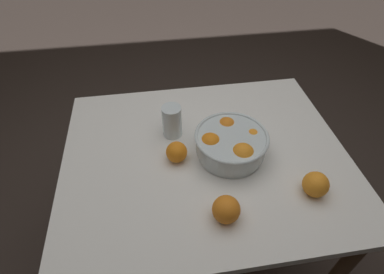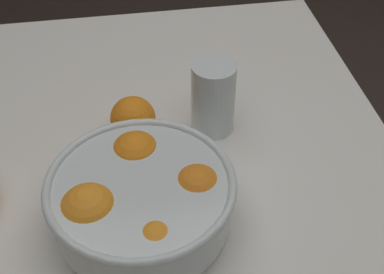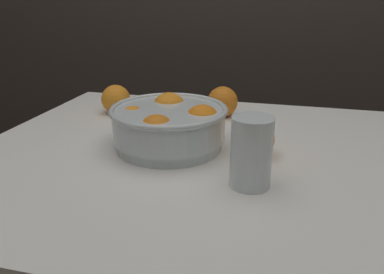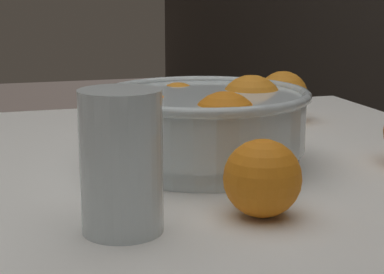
% 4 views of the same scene
% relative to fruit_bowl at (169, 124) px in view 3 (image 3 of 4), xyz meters
% --- Properties ---
extents(dining_table, '(1.02, 0.84, 0.71)m').
position_rel_fruit_bowl_xyz_m(dining_table, '(0.09, -0.01, -0.14)').
color(dining_table, white).
rests_on(dining_table, ground_plane).
extents(fruit_bowl, '(0.26, 0.26, 0.11)m').
position_rel_fruit_bowl_xyz_m(fruit_bowl, '(0.00, 0.00, 0.00)').
color(fruit_bowl, silver).
rests_on(fruit_bowl, dining_table).
extents(juice_glass, '(0.07, 0.07, 0.13)m').
position_rel_fruit_bowl_xyz_m(juice_glass, '(0.19, -0.14, 0.00)').
color(juice_glass, '#F4A314').
rests_on(juice_glass, dining_table).
extents(orange_loose_near_bowl, '(0.08, 0.08, 0.08)m').
position_rel_fruit_bowl_xyz_m(orange_loose_near_bowl, '(-0.22, 0.20, -0.01)').
color(orange_loose_near_bowl, orange).
rests_on(orange_loose_near_bowl, dining_table).
extents(orange_loose_front, '(0.08, 0.08, 0.08)m').
position_rel_fruit_bowl_xyz_m(orange_loose_front, '(0.08, 0.25, -0.01)').
color(orange_loose_front, orange).
rests_on(orange_loose_front, dining_table).
extents(orange_loose_aside, '(0.07, 0.07, 0.07)m').
position_rel_fruit_bowl_xyz_m(orange_loose_aside, '(0.19, -0.00, -0.02)').
color(orange_loose_aside, orange).
rests_on(orange_loose_aside, dining_table).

